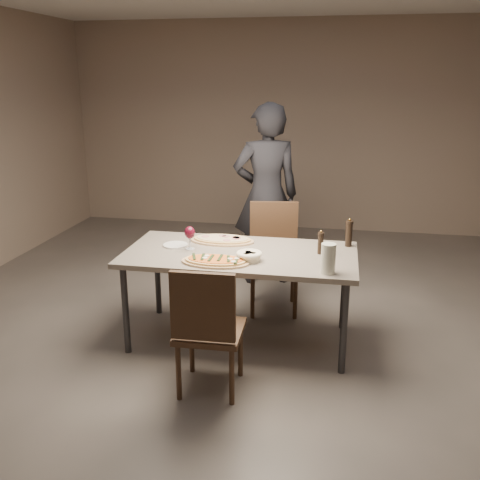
% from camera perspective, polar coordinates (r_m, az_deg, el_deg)
% --- Properties ---
extents(room, '(7.00, 7.00, 7.00)m').
position_cam_1_polar(room, '(4.01, 0.00, 7.54)').
color(room, '#5E5651').
rests_on(room, ground).
extents(dining_table, '(1.80, 0.90, 0.75)m').
position_cam_1_polar(dining_table, '(4.18, 0.00, -2.06)').
color(dining_table, gray).
rests_on(dining_table, ground).
extents(zucchini_pizza, '(0.51, 0.28, 0.05)m').
position_cam_1_polar(zucchini_pizza, '(3.92, -2.64, -2.24)').
color(zucchini_pizza, tan).
rests_on(zucchini_pizza, dining_table).
extents(ham_pizza, '(0.53, 0.29, 0.04)m').
position_cam_1_polar(ham_pizza, '(4.43, -1.89, 0.03)').
color(ham_pizza, tan).
rests_on(ham_pizza, dining_table).
extents(bread_basket, '(0.19, 0.19, 0.07)m').
position_cam_1_polar(bread_basket, '(3.96, 0.98, -1.66)').
color(bread_basket, beige).
rests_on(bread_basket, dining_table).
extents(oil_dish, '(0.12, 0.12, 0.01)m').
position_cam_1_polar(oil_dish, '(4.43, -0.28, -0.06)').
color(oil_dish, white).
rests_on(oil_dish, dining_table).
extents(pepper_mill_left, '(0.06, 0.06, 0.23)m').
position_cam_1_polar(pepper_mill_left, '(4.37, 11.54, 0.73)').
color(pepper_mill_left, black).
rests_on(pepper_mill_left, dining_table).
extents(pepper_mill_right, '(0.05, 0.05, 0.19)m').
position_cam_1_polar(pepper_mill_right, '(4.15, 8.59, -0.28)').
color(pepper_mill_right, black).
rests_on(pepper_mill_right, dining_table).
extents(carafe, '(0.10, 0.10, 0.21)m').
position_cam_1_polar(carafe, '(3.74, 9.39, -1.96)').
color(carafe, silver).
rests_on(carafe, dining_table).
extents(wine_glass, '(0.08, 0.08, 0.19)m').
position_cam_1_polar(wine_glass, '(4.22, -5.39, 0.71)').
color(wine_glass, silver).
rests_on(wine_glass, dining_table).
extents(side_plate, '(0.20, 0.20, 0.01)m').
position_cam_1_polar(side_plate, '(4.35, -6.90, -0.54)').
color(side_plate, white).
rests_on(side_plate, dining_table).
extents(chair_near, '(0.45, 0.45, 0.92)m').
position_cam_1_polar(chair_near, '(3.53, -3.53, -9.01)').
color(chair_near, '#3D2819').
rests_on(chair_near, ground).
extents(chair_far, '(0.52, 0.52, 0.97)m').
position_cam_1_polar(chair_far, '(4.88, 3.62, -1.10)').
color(chair_far, '#3D2819').
rests_on(chair_far, ground).
extents(diner, '(0.77, 0.63, 1.83)m').
position_cam_1_polar(diner, '(5.40, 2.80, 4.79)').
color(diner, black).
rests_on(diner, ground).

